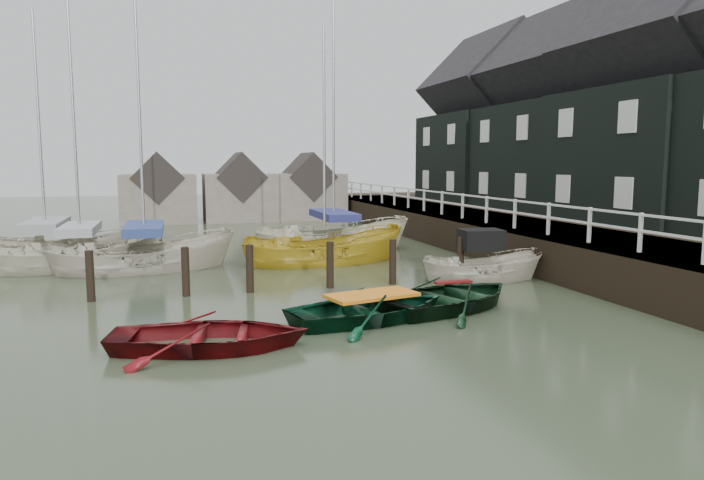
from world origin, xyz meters
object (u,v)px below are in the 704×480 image
object	(u,v)px
sailboat_a	(81,265)
sailboat_e	(47,263)
rowboat_red	(210,349)
sailboat_b	(146,268)
rowboat_green	(372,320)
motorboat	(483,277)
rowboat_dkgreen	(453,308)
sailboat_c	(325,262)
sailboat_d	(334,249)

from	to	relation	value
sailboat_a	sailboat_e	xyz separation A→B (m)	(-1.30, 1.04, -0.00)
rowboat_red	sailboat_b	world-z (taller)	sailboat_b
rowboat_green	motorboat	bearing A→B (deg)	-66.38
sailboat_e	motorboat	bearing A→B (deg)	-99.68
rowboat_red	rowboat_dkgreen	distance (m)	6.54
rowboat_dkgreen	sailboat_c	size ratio (longest dim) A/B	0.44
sailboat_b	rowboat_green	bearing A→B (deg)	-157.03
sailboat_c	sailboat_d	distance (m)	3.11
motorboat	sailboat_e	distance (m)	15.82
sailboat_c	sailboat_e	bearing A→B (deg)	70.52
rowboat_dkgreen	sailboat_e	bearing A→B (deg)	22.98
sailboat_c	sailboat_a	bearing A→B (deg)	75.06
rowboat_dkgreen	rowboat_red	bearing A→B (deg)	82.64
motorboat	rowboat_dkgreen	bearing A→B (deg)	147.04
motorboat	rowboat_green	bearing A→B (deg)	132.94
rowboat_red	sailboat_e	size ratio (longest dim) A/B	0.38
motorboat	sailboat_c	distance (m)	6.37
rowboat_red	sailboat_a	distance (m)	12.10
rowboat_red	sailboat_c	world-z (taller)	sailboat_c
sailboat_d	rowboat_dkgreen	bearing A→B (deg)	-178.46
sailboat_b	sailboat_e	size ratio (longest dim) A/B	1.15
rowboat_red	rowboat_dkgreen	xyz separation A→B (m)	(6.27, 1.86, 0.00)
motorboat	sailboat_d	world-z (taller)	sailboat_d
rowboat_red	sailboat_d	world-z (taller)	sailboat_d
sailboat_d	sailboat_e	world-z (taller)	sailboat_d
rowboat_green	sailboat_a	xyz separation A→B (m)	(-7.70, 10.18, 0.06)
sailboat_d	sailboat_e	bearing A→B (deg)	92.24
rowboat_red	sailboat_c	distance (m)	11.16
sailboat_d	motorboat	bearing A→B (deg)	-160.13
sailboat_b	sailboat_e	xyz separation A→B (m)	(-3.55, 2.33, -0.00)
sailboat_b	sailboat_d	world-z (taller)	sailboat_b
sailboat_a	rowboat_green	bearing A→B (deg)	-167.84
rowboat_dkgreen	motorboat	bearing A→B (deg)	-62.63
rowboat_red	rowboat_green	bearing A→B (deg)	-60.86
rowboat_green	rowboat_dkgreen	distance (m)	2.46
rowboat_green	sailboat_a	bearing A→B (deg)	23.53
rowboat_green	sailboat_e	xyz separation A→B (m)	(-9.00, 11.22, 0.06)
rowboat_red	sailboat_b	size ratio (longest dim) A/B	0.33
sailboat_e	sailboat_b	bearing A→B (deg)	-104.80
motorboat	sailboat_b	size ratio (longest dim) A/B	0.35
sailboat_b	sailboat_e	bearing A→B (deg)	48.17
rowboat_dkgreen	sailboat_c	xyz separation A→B (m)	(-1.40, 8.18, 0.01)
rowboat_red	sailboat_d	size ratio (longest dim) A/B	0.34
rowboat_green	sailboat_b	world-z (taller)	sailboat_b
rowboat_green	sailboat_d	xyz separation A→B (m)	(2.10, 11.65, 0.06)
motorboat	sailboat_b	world-z (taller)	sailboat_b
rowboat_green	sailboat_a	distance (m)	12.76
sailboat_b	sailboat_d	bearing A→B (deg)	-78.45
sailboat_c	sailboat_e	world-z (taller)	sailboat_e
motorboat	sailboat_d	bearing A→B (deg)	25.59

